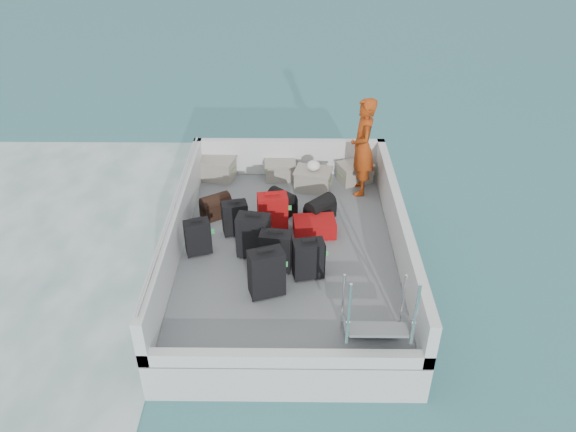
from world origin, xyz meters
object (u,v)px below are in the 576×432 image
suitcase_1 (198,238)px  crate_2 (313,180)px  suitcase_2 (235,218)px  suitcase_7 (276,251)px  crate_1 (280,171)px  passenger (363,147)px  suitcase_8 (314,227)px  crate_0 (217,169)px  suitcase_5 (273,213)px  suitcase_6 (308,260)px  suitcase_4 (254,236)px  suitcase_3 (267,274)px  crate_3 (355,173)px

suitcase_1 → crate_2: size_ratio=0.94×
suitcase_2 → suitcase_7: suitcase_7 is taller
crate_1 → crate_2: crate_2 is taller
suitcase_1 → passenger: (2.68, 1.93, 0.60)m
suitcase_1 → suitcase_8: (1.81, 0.55, -0.16)m
suitcase_7 → crate_0: (-1.20, 2.76, -0.13)m
suitcase_1 → suitcase_5: 1.30m
crate_2 → passenger: size_ratio=0.35×
suitcase_5 → suitcase_6: 1.32m
suitcase_6 → crate_2: (0.14, 2.53, -0.12)m
suitcase_5 → suitcase_8: suitcase_5 is taller
suitcase_2 → suitcase_8: size_ratio=0.86×
suitcase_4 → suitcase_8: bearing=41.3°
suitcase_3 → passenger: passenger is taller
suitcase_5 → suitcase_6: size_ratio=1.08×
suitcase_8 → suitcase_4: bearing=117.0°
suitcase_2 → suitcase_4: (0.34, -0.59, 0.07)m
suitcase_2 → crate_2: bearing=33.5°
suitcase_7 → suitcase_1: bearing=170.4°
suitcase_5 → crate_3: size_ratio=1.15×
suitcase_2 → suitcase_7: size_ratio=0.90×
suitcase_5 → suitcase_7: bearing=-93.7°
suitcase_1 → suitcase_4: (0.86, -0.05, 0.07)m
suitcase_5 → crate_2: (0.70, 1.34, -0.14)m
suitcase_5 → crate_2: 1.52m
suitcase_2 → crate_0: 1.91m
crate_1 → suitcase_2: bearing=-110.5°
suitcase_2 → suitcase_5: bearing=-5.2°
suitcase_6 → crate_0: suitcase_6 is taller
suitcase_1 → crate_2: suitcase_1 is taller
suitcase_7 → suitcase_5: bearing=102.3°
suitcase_3 → suitcase_4: 0.93m
suitcase_3 → passenger: (1.58, 2.87, 0.53)m
suitcase_2 → crate_3: 2.73m
suitcase_5 → suitcase_6: (0.56, -1.19, -0.02)m
suitcase_4 → suitcase_3: bearing=-66.0°
suitcase_2 → suitcase_6: size_ratio=0.94×
suitcase_3 → suitcase_7: (0.11, 0.57, -0.04)m
suitcase_2 → crate_0: suitcase_2 is taller
suitcase_5 → crate_1: suitcase_5 is taller
suitcase_1 → crate_1: bearing=43.7°
crate_0 → suitcase_1: bearing=-90.1°
suitcase_1 → suitcase_6: bearing=-37.4°
suitcase_7 → crate_1: suitcase_7 is taller
suitcase_8 → crate_2: bearing=-5.7°
suitcase_2 → passenger: (2.16, 1.38, 0.61)m
suitcase_1 → crate_2: (1.83, 1.98, -0.10)m
crate_0 → crate_3: size_ratio=1.12×
suitcase_7 → crate_2: 2.44m
crate_2 → crate_0: bearing=167.6°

